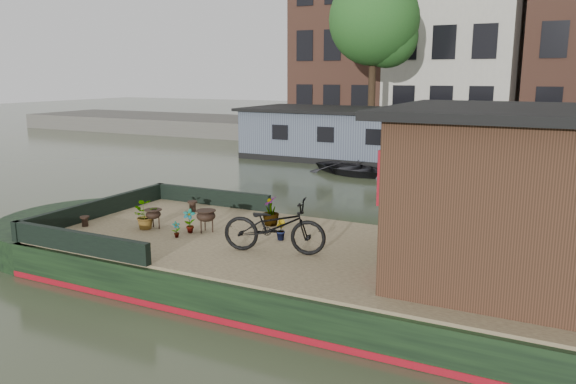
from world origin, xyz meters
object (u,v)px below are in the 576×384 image
at_px(brazier_rear, 153,219).
at_px(dinghy, 350,165).
at_px(bicycle, 274,226).
at_px(brazier_front, 206,221).
at_px(potted_plant_a, 189,221).
at_px(cabin, 535,196).

relative_size(brazier_rear, dinghy, 0.12).
bearing_deg(bicycle, brazier_front, 59.37).
xyz_separation_m(potted_plant_a, brazier_rear, (-0.78, -0.07, -0.03)).
bearing_deg(cabin, dinghy, 122.02).
bearing_deg(brazier_front, potted_plant_a, -142.94).
distance_m(cabin, bicycle, 3.90).
bearing_deg(brazier_front, cabin, -0.23).
bearing_deg(potted_plant_a, brazier_rear, -174.95).
height_order(cabin, potted_plant_a, cabin).
bearing_deg(brazier_front, dinghy, 96.16).
height_order(brazier_rear, dinghy, brazier_rear).
bearing_deg(potted_plant_a, cabin, 1.61).
relative_size(cabin, dinghy, 1.32).
distance_m(potted_plant_a, brazier_front, 0.30).
bearing_deg(brazier_front, brazier_rear, -166.15).
distance_m(potted_plant_a, dinghy, 10.81).
bearing_deg(brazier_rear, dinghy, 90.63).
distance_m(brazier_front, dinghy, 10.65).
xyz_separation_m(bicycle, potted_plant_a, (-1.94, 0.31, -0.22)).
height_order(potted_plant_a, brazier_front, potted_plant_a).
distance_m(bicycle, brazier_rear, 2.74).
height_order(bicycle, brazier_rear, bicycle).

